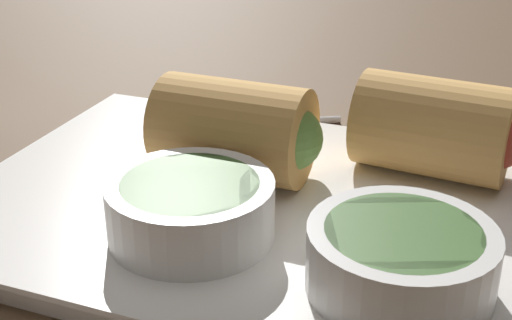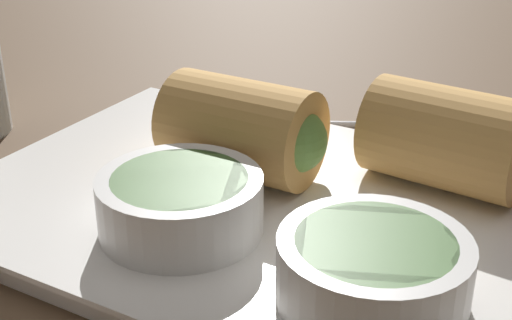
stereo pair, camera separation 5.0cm
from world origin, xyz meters
The scene contains 7 objects.
table_surface centered at (0.00, 0.00, 1.00)cm, with size 180.00×140.00×2.00cm.
serving_plate centered at (-0.67, 2.89, 2.76)cm, with size 31.32×22.82×1.50cm.
roll_front_left centered at (0.98, 0.73, 6.27)cm, with size 9.27×5.61×5.54cm.
roll_front_right centered at (-9.30, -3.55, 6.27)cm, with size 9.45×6.21×5.54cm.
dipping_bowl_near centered at (0.85, 7.61, 5.07)cm, with size 8.07×8.07×2.88cm.
dipping_bowl_far centered at (-9.33, 8.36, 5.07)cm, with size 8.07×8.07×2.88cm.
spoon centered at (-4.55, -14.36, 2.62)cm, with size 18.53×10.89×1.37cm.
Camera 2 is at (-17.24, 32.13, 21.57)cm, focal length 50.00 mm.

